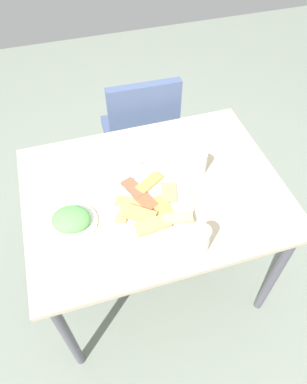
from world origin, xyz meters
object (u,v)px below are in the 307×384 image
Objects in this scene: pide_platter at (151,206)px; salad_plate_greens at (71,220)px; spoon at (122,164)px; soda_can at (201,240)px; dining_chair at (141,131)px; fork at (124,170)px; drinking_glass at (199,163)px; paper_napkin at (123,168)px; dining_table at (154,202)px.

pide_platter is 1.69× the size of salad_plate_greens.
soda_can is at bearing -60.44° from spoon.
fork is (-0.22, -0.52, 0.25)m from dining_chair.
drinking_glass is at bearing 27.98° from pide_platter.
spoon is (0.00, 0.02, 0.00)m from paper_napkin.
fork is (-0.06, 0.24, -0.01)m from pide_platter.
pide_platter is (-0.16, -0.76, 0.26)m from dining_chair.
paper_napkin is at bearing 109.95° from soda_can.
dining_table is 0.23m from spoon.
pide_platter is at bearing 116.77° from soda_can.
fork is 0.89× the size of spoon.
drinking_glass is 0.35m from spoon.
pide_platter reaches higher than fork.
dining_chair is 0.59m from spoon.
drinking_glass is at bearing -2.31° from fork.
dining_chair is at bearing 56.74° from salad_plate_greens.
dining_table is at bearing -40.69° from fork.
dining_chair is 4.94× the size of spoon.
soda_can is at bearing -54.26° from fork.
pide_platter is at bearing -3.08° from salad_plate_greens.
fork reaches higher than paper_napkin.
salad_plate_greens is 1.52× the size of paper_napkin.
spoon reaches higher than dining_table.
fork is (-0.32, 0.10, -0.05)m from drinking_glass.
dining_chair is at bearing 82.37° from fork.
paper_napkin is 0.82× the size of fork.
fork and spoon have the same top height.
dining_chair is 0.62m from fork.
pide_platter is at bearing -60.90° from fork.
spoon is at bearing 43.80° from salad_plate_greens.
pide_platter is 2.10× the size of fork.
salad_plate_greens reaches higher than dining_table.
dining_chair is at bearing 66.53° from paper_napkin.
dining_table is 9.24× the size of soda_can.
soda_can reaches higher than fork.
pide_platter is (-0.04, -0.09, 0.10)m from dining_table.
soda_can reaches higher than paper_napkin.
salad_plate_greens is (-0.49, -0.75, 0.27)m from dining_chair.
dining_chair is 2.66× the size of pide_platter.
drinking_glass is 0.58× the size of spoon.
soda_can is 0.90× the size of paper_napkin.
spoon is (-0.22, -0.49, 0.25)m from dining_chair.
salad_plate_greens is at bearing -168.31° from dining_table.
spoon is at bearing 102.23° from pide_platter.
pide_platter is 0.27m from soda_can.
paper_napkin is (-0.18, 0.50, -0.06)m from soda_can.
drinking_glass reaches higher than pide_platter.
drinking_glass is 0.35m from paper_napkin.
salad_plate_greens reaches higher than pide_platter.
dining_chair is 0.93m from salad_plate_greens.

